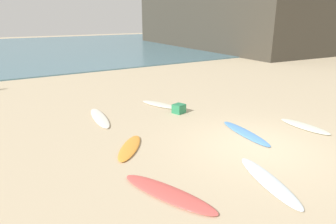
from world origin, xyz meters
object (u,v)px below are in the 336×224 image
object	(u,v)px
surfboard_0	(100,118)
surfboard_5	(304,126)
surfboard_2	(245,133)
surfboard_4	(168,193)
beach_cooler	(179,109)
surfboard_6	(268,181)
surfboard_3	(130,148)
surfboard_1	(160,105)

from	to	relation	value
surfboard_0	surfboard_5	world-z (taller)	surfboard_5
surfboard_2	surfboard_4	size ratio (longest dim) A/B	0.98
beach_cooler	surfboard_6	bearing A→B (deg)	-102.88
surfboard_5	surfboard_6	size ratio (longest dim) A/B	0.78
surfboard_0	surfboard_5	bearing A→B (deg)	-30.91
surfboard_5	surfboard_6	distance (m)	4.50
surfboard_3	surfboard_2	bearing A→B (deg)	-155.51
surfboard_4	beach_cooler	xyz separation A→B (m)	(3.62, 4.78, 0.15)
surfboard_3	surfboard_5	world-z (taller)	surfboard_3
surfboard_0	surfboard_1	distance (m)	2.92
surfboard_3	surfboard_6	world-z (taller)	surfboard_3
surfboard_4	beach_cooler	size ratio (longest dim) A/B	5.65
surfboard_1	surfboard_3	bearing A→B (deg)	29.21
surfboard_2	surfboard_6	distance (m)	3.12
surfboard_2	surfboard_4	bearing A→B (deg)	-148.11
surfboard_2	surfboard_6	size ratio (longest dim) A/B	1.00
beach_cooler	surfboard_0	bearing A→B (deg)	160.33
surfboard_2	surfboard_1	bearing A→B (deg)	109.00
surfboard_4	surfboard_3	bearing A→B (deg)	-116.86
surfboard_1	surfboard_6	distance (m)	7.08
surfboard_6	surfboard_0	bearing A→B (deg)	-57.51
beach_cooler	surfboard_5	bearing A→B (deg)	-53.61
surfboard_5	surfboard_2	bearing A→B (deg)	163.34
surfboard_0	surfboard_3	size ratio (longest dim) A/B	1.35
surfboard_3	beach_cooler	size ratio (longest dim) A/B	4.27
beach_cooler	surfboard_2	bearing A→B (deg)	-79.67
surfboard_4	surfboard_5	distance (m)	6.52
surfboard_0	surfboard_1	xyz separation A→B (m)	(2.91, 0.27, 0.01)
surfboard_0	surfboard_4	world-z (taller)	surfboard_4
surfboard_2	beach_cooler	world-z (taller)	beach_cooler
surfboard_4	surfboard_2	bearing A→B (deg)	-177.84
surfboard_2	surfboard_3	bearing A→B (deg)	175.34
surfboard_1	surfboard_3	distance (m)	4.67
surfboard_5	surfboard_4	bearing A→B (deg)	-170.96
surfboard_1	surfboard_5	size ratio (longest dim) A/B	1.02
surfboard_0	surfboard_2	distance (m)	5.53
surfboard_6	beach_cooler	world-z (taller)	beach_cooler
surfboard_0	beach_cooler	xyz separation A→B (m)	(3.01, -1.08, 0.15)
surfboard_6	beach_cooler	size ratio (longest dim) A/B	5.53
surfboard_0	surfboard_4	distance (m)	5.88
beach_cooler	surfboard_1	bearing A→B (deg)	94.38
surfboard_4	surfboard_6	world-z (taller)	surfboard_4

